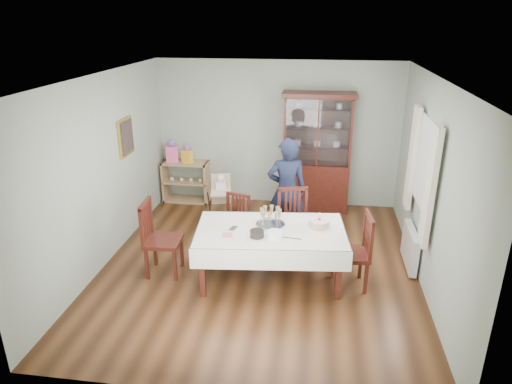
% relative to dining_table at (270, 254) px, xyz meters
% --- Properties ---
extents(floor, '(5.00, 5.00, 0.00)m').
position_rel_dining_table_xyz_m(floor, '(-0.20, 0.35, -0.38)').
color(floor, '#593319').
rests_on(floor, ground).
extents(room_shell, '(5.00, 5.00, 5.00)m').
position_rel_dining_table_xyz_m(room_shell, '(-0.20, 0.88, 1.32)').
color(room_shell, '#9EAA99').
rests_on(room_shell, floor).
extents(dining_table, '(2.11, 1.35, 0.76)m').
position_rel_dining_table_xyz_m(dining_table, '(0.00, 0.00, 0.00)').
color(dining_table, '#4C1D13').
rests_on(dining_table, floor).
extents(china_cabinet, '(1.30, 0.48, 2.18)m').
position_rel_dining_table_xyz_m(china_cabinet, '(0.55, 2.61, 0.74)').
color(china_cabinet, '#4C1D13').
rests_on(china_cabinet, floor).
extents(sideboard, '(0.90, 0.38, 0.80)m').
position_rel_dining_table_xyz_m(sideboard, '(-1.95, 2.63, 0.02)').
color(sideboard, tan).
rests_on(sideboard, floor).
extents(picture_frame, '(0.04, 0.48, 0.58)m').
position_rel_dining_table_xyz_m(picture_frame, '(-2.42, 1.15, 1.27)').
color(picture_frame, gold).
rests_on(picture_frame, room_shell).
extents(window, '(0.04, 1.02, 1.22)m').
position_rel_dining_table_xyz_m(window, '(2.02, 0.65, 1.17)').
color(window, white).
rests_on(window, room_shell).
extents(curtain_left, '(0.07, 0.30, 1.55)m').
position_rel_dining_table_xyz_m(curtain_left, '(1.96, 0.03, 1.07)').
color(curtain_left, silver).
rests_on(curtain_left, room_shell).
extents(curtain_right, '(0.07, 0.30, 1.55)m').
position_rel_dining_table_xyz_m(curtain_right, '(1.96, 1.27, 1.07)').
color(curtain_right, silver).
rests_on(curtain_right, room_shell).
extents(radiator, '(0.10, 0.80, 0.55)m').
position_rel_dining_table_xyz_m(radiator, '(1.96, 0.65, -0.08)').
color(radiator, white).
rests_on(radiator, floor).
extents(chair_far_left, '(0.50, 0.50, 0.91)m').
position_rel_dining_table_xyz_m(chair_far_left, '(-0.64, 0.69, -0.11)').
color(chair_far_left, '#4C1D13').
rests_on(chair_far_left, floor).
extents(chair_far_right, '(0.58, 0.58, 1.05)m').
position_rel_dining_table_xyz_m(chair_far_right, '(0.29, 0.66, -0.07)').
color(chair_far_right, '#4C1D13').
rests_on(chair_far_right, floor).
extents(chair_end_left, '(0.51, 0.51, 1.07)m').
position_rel_dining_table_xyz_m(chair_end_left, '(-1.52, -0.03, -0.07)').
color(chair_end_left, '#4C1D13').
rests_on(chair_end_left, floor).
extents(chair_end_right, '(0.52, 0.52, 1.04)m').
position_rel_dining_table_xyz_m(chair_end_right, '(1.09, -0.01, -0.08)').
color(chair_end_right, '#4C1D13').
rests_on(chair_end_right, floor).
extents(woman, '(0.68, 0.51, 1.70)m').
position_rel_dining_table_xyz_m(woman, '(0.12, 1.24, 0.46)').
color(woman, black).
rests_on(woman, floor).
extents(high_chair, '(0.52, 0.52, 0.98)m').
position_rel_dining_table_xyz_m(high_chair, '(-1.00, 1.49, -0.00)').
color(high_chair, black).
rests_on(high_chair, floor).
extents(champagne_tray, '(0.40, 0.40, 0.24)m').
position_rel_dining_table_xyz_m(champagne_tray, '(-0.02, 0.14, 0.45)').
color(champagne_tray, silver).
rests_on(champagne_tray, dining_table).
extents(birthday_cake, '(0.32, 0.32, 0.22)m').
position_rel_dining_table_xyz_m(birthday_cake, '(0.64, 0.14, 0.43)').
color(birthday_cake, white).
rests_on(birthday_cake, dining_table).
extents(plate_stack_dark, '(0.22, 0.22, 0.09)m').
position_rel_dining_table_xyz_m(plate_stack_dark, '(-0.15, -0.23, 0.42)').
color(plate_stack_dark, black).
rests_on(plate_stack_dark, dining_table).
extents(plate_stack_white, '(0.22, 0.22, 0.09)m').
position_rel_dining_table_xyz_m(plate_stack_white, '(0.08, -0.24, 0.42)').
color(plate_stack_white, white).
rests_on(plate_stack_white, dining_table).
extents(napkin_stack, '(0.16, 0.16, 0.02)m').
position_rel_dining_table_xyz_m(napkin_stack, '(-0.53, -0.26, 0.38)').
color(napkin_stack, '#F15997').
rests_on(napkin_stack, dining_table).
extents(cutlery, '(0.13, 0.17, 0.01)m').
position_rel_dining_table_xyz_m(cutlery, '(-0.53, -0.04, 0.38)').
color(cutlery, silver).
rests_on(cutlery, dining_table).
extents(cake_knife, '(0.27, 0.06, 0.01)m').
position_rel_dining_table_xyz_m(cake_knife, '(0.28, -0.22, 0.38)').
color(cake_knife, silver).
rests_on(cake_knife, dining_table).
extents(gift_bag_pink, '(0.26, 0.19, 0.43)m').
position_rel_dining_table_xyz_m(gift_bag_pink, '(-2.18, 2.61, 0.60)').
color(gift_bag_pink, '#F15997').
rests_on(gift_bag_pink, sideboard).
extents(gift_bag_orange, '(0.22, 0.18, 0.34)m').
position_rel_dining_table_xyz_m(gift_bag_orange, '(-1.89, 2.61, 0.57)').
color(gift_bag_orange, yellow).
rests_on(gift_bag_orange, sideboard).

